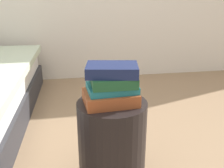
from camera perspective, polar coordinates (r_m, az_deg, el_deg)
name	(u,v)px	position (r m, az deg, el deg)	size (l,w,h in m)	color
side_table	(112,145)	(1.49, 0.00, -12.94)	(0.37, 0.37, 0.51)	black
book_rust	(110,98)	(1.35, -0.36, -2.95)	(0.26, 0.20, 0.06)	#994723
book_teal	(112,88)	(1.34, -0.06, -0.85)	(0.25, 0.17, 0.04)	#1E727F
book_forest	(113,80)	(1.32, 0.28, 0.79)	(0.22, 0.18, 0.05)	#1E512D
book_navy	(112,70)	(1.31, -0.10, 3.05)	(0.25, 0.17, 0.05)	#19234C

